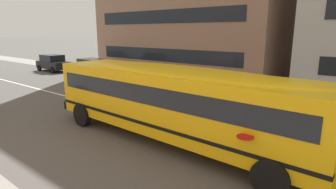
# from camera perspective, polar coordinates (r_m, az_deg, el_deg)

# --- Properties ---
(ground_plane) EXTENTS (400.00, 400.00, 0.00)m
(ground_plane) POSITION_cam_1_polar(r_m,az_deg,el_deg) (10.82, 10.13, -8.35)
(ground_plane) COLOR #54514F
(sidewalk_far) EXTENTS (120.00, 3.00, 0.01)m
(sidewalk_far) POSITION_cam_1_polar(r_m,az_deg,el_deg) (17.93, 22.36, -0.54)
(sidewalk_far) COLOR gray
(sidewalk_far) RESTS_ON ground_plane
(lane_centreline) EXTENTS (110.00, 0.16, 0.01)m
(lane_centreline) POSITION_cam_1_polar(r_m,az_deg,el_deg) (10.82, 10.13, -8.34)
(lane_centreline) COLOR silver
(lane_centreline) RESTS_ON ground_plane
(school_bus) EXTENTS (12.28, 3.09, 2.73)m
(school_bus) POSITION_cam_1_polar(r_m,az_deg,el_deg) (9.52, 2.17, -0.84)
(school_bus) COLOR yellow
(school_bus) RESTS_ON ground_plane
(parked_car_green_under_tree) EXTENTS (3.99, 2.06, 1.64)m
(parked_car_green_under_tree) POSITION_cam_1_polar(r_m,az_deg,el_deg) (24.31, -15.43, 5.32)
(parked_car_green_under_tree) COLOR #236038
(parked_car_green_under_tree) RESTS_ON ground_plane
(parked_car_black_by_lamppost) EXTENTS (3.92, 1.92, 1.64)m
(parked_car_black_by_lamppost) POSITION_cam_1_polar(r_m,az_deg,el_deg) (29.88, -22.85, 6.13)
(parked_car_black_by_lamppost) COLOR black
(parked_car_black_by_lamppost) RESTS_ON ground_plane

